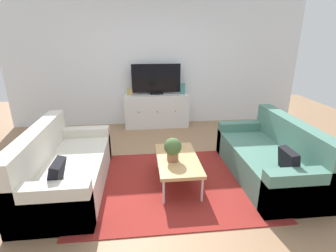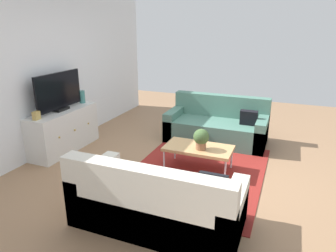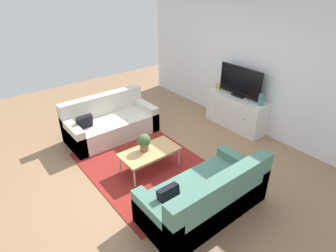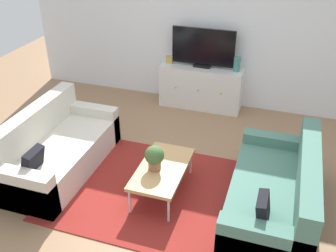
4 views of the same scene
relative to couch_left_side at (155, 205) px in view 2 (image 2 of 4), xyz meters
name	(u,v)px [view 2 (image 2 of 4)]	position (x,y,z in m)	size (l,w,h in m)	color
ground_plane	(188,170)	(1.44, 0.10, -0.27)	(10.00, 10.00, 0.00)	#997251
wall_back	(46,72)	(1.44, 2.65, 1.08)	(6.40, 0.12, 2.70)	white
area_rug	(197,172)	(1.44, -0.05, -0.27)	(2.50, 1.90, 0.01)	maroon
couch_left_side	(155,205)	(0.00, 0.00, 0.00)	(0.88, 1.83, 0.83)	beige
couch_right_side	(218,126)	(2.88, 0.00, 0.00)	(0.88, 1.83, 0.83)	#4C7A6B
coffee_table	(198,149)	(1.52, -0.03, 0.07)	(0.54, 1.01, 0.38)	tan
potted_plant	(201,138)	(1.44, -0.08, 0.27)	(0.23, 0.23, 0.31)	#936042
tv_console	(64,130)	(1.40, 2.37, 0.09)	(1.38, 0.47, 0.72)	silver
flat_screen_tv	(59,92)	(1.40, 2.39, 0.77)	(1.04, 0.16, 0.64)	black
glass_vase	(82,97)	(1.97, 2.37, 0.56)	(0.11, 0.11, 0.23)	teal
mantel_clock	(36,116)	(0.83, 2.37, 0.51)	(0.11, 0.07, 0.13)	tan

